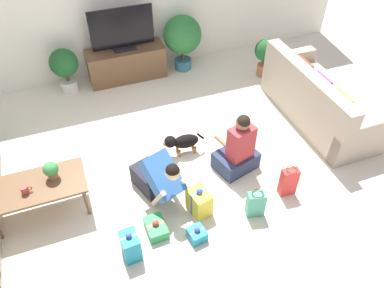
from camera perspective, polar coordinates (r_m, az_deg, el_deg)
The scene contains 19 objects.
ground_plane at distance 4.97m, azimuth -3.83°, elevation -3.76°, with size 16.00×16.00×0.00m, color beige.
sofa_right at distance 5.85m, azimuth 18.62°, elevation 6.18°, with size 0.85×2.01×0.87m.
coffee_table at distance 4.55m, azimuth -22.65°, elevation -6.25°, with size 1.09×0.56×0.45m.
tv_console at distance 6.61m, azimuth -9.92°, elevation 11.98°, with size 1.30×0.45×0.55m.
tv at distance 6.34m, azimuth -10.57°, elevation 16.53°, with size 1.03×0.20×0.70m.
potted_plant_corner_right at distance 6.64m, azimuth 11.10°, elevation 13.40°, with size 0.37×0.37×0.66m.
potted_plant_back_left at distance 6.41m, azimuth -18.84°, elevation 11.13°, with size 0.45×0.45×0.75m.
potted_plant_back_right at distance 6.62m, azimuth -1.46°, elevation 16.08°, with size 0.65×0.65×0.98m.
person_kneeling at distance 4.43m, azimuth -5.25°, elevation -5.07°, with size 0.55×0.85×0.78m.
person_sitting at distance 4.79m, azimuth 7.01°, elevation -0.96°, with size 0.61×0.57×0.90m.
dog at distance 5.03m, azimuth -1.59°, elevation 0.36°, with size 0.58×0.20×0.33m.
gift_box_a at distance 4.10m, azimuth -9.34°, elevation -15.02°, with size 0.19×0.25×0.38m.
gift_box_b at distance 4.24m, azimuth 0.77°, elevation -13.57°, with size 0.21×0.22×0.19m.
gift_box_c at distance 4.31m, azimuth -5.50°, elevation -12.54°, with size 0.22×0.32×0.19m.
gift_box_d at distance 4.39m, azimuth 1.10°, elevation -8.76°, with size 0.26×0.32×0.39m.
gift_bag_a at distance 4.69m, azimuth 14.50°, elevation -5.56°, with size 0.21×0.14×0.42m.
gift_bag_b at distance 4.41m, azimuth 9.69°, elevation -8.99°, with size 0.23×0.16×0.37m.
mug at distance 4.45m, azimuth -24.12°, elevation -6.38°, with size 0.12×0.08×0.09m.
tabletop_plant at distance 4.44m, azimuth -20.71°, elevation -3.70°, with size 0.17×0.17×0.22m.
Camera 1 is at (-0.88, -3.30, 3.61)m, focal length 35.00 mm.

